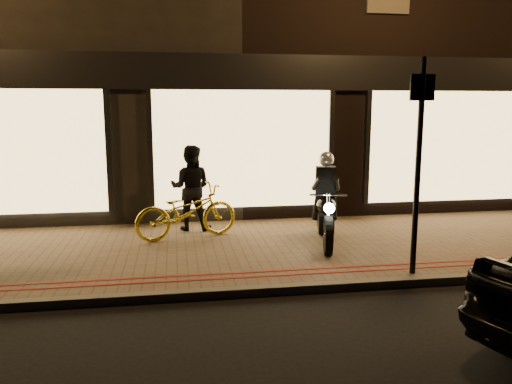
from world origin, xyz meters
The scene contains 9 objects.
ground centered at (0.00, 0.00, 0.00)m, with size 90.00×90.00×0.00m, color black.
sidewalk centered at (0.00, 2.00, 0.06)m, with size 50.00×4.00×0.12m, color brown.
kerb_stone centered at (0.00, 0.05, 0.06)m, with size 50.00×0.14×0.12m, color #59544C.
red_kerb_lines centered at (0.00, 0.55, 0.12)m, with size 50.00×0.26×0.01m.
building_row centered at (0.00, 8.99, 4.25)m, with size 48.00×10.11×8.50m.
motorcycle centered at (1.16, 1.97, 0.73)m, with size 0.74×1.92×1.59m.
sign_post centered at (1.93, 0.25, 1.80)m, with size 0.35×0.08×3.00m.
bicycle_gold centered at (-1.20, 2.72, 0.61)m, with size 0.65×1.87×0.98m, color gold.
person_dark centered at (-1.09, 3.37, 0.94)m, with size 0.79×0.62×1.63m, color black.
Camera 1 is at (-1.37, -6.13, 2.45)m, focal length 35.00 mm.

